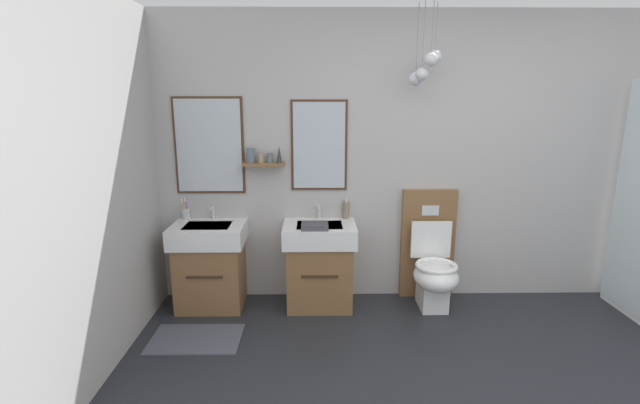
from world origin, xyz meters
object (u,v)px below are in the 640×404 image
(folded_hand_towel, at_px, (315,226))
(toothbrush_cup, at_px, (186,213))
(soap_dispenser, at_px, (346,210))
(vanity_sink_right, at_px, (319,263))
(vanity_sink_left, at_px, (211,263))
(toilet, at_px, (431,263))

(folded_hand_towel, bearing_deg, toothbrush_cup, 164.88)
(toothbrush_cup, height_order, soap_dispenser, toothbrush_cup)
(vanity_sink_right, distance_m, toothbrush_cup, 1.25)
(soap_dispenser, bearing_deg, vanity_sink_left, -171.64)
(toilet, distance_m, soap_dispenser, 0.88)
(vanity_sink_left, bearing_deg, vanity_sink_right, 0.00)
(soap_dispenser, relative_size, folded_hand_towel, 0.84)
(toothbrush_cup, xyz_separation_m, folded_hand_towel, (1.14, -0.31, -0.03))
(toothbrush_cup, relative_size, folded_hand_towel, 0.89)
(vanity_sink_right, height_order, soap_dispenser, soap_dispenser)
(vanity_sink_left, xyz_separation_m, folded_hand_towel, (0.91, -0.14, 0.37))
(toilet, relative_size, toothbrush_cup, 5.10)
(vanity_sink_right, relative_size, folded_hand_towel, 3.37)
(vanity_sink_right, distance_m, soap_dispenser, 0.52)
(toothbrush_cup, height_order, folded_hand_towel, toothbrush_cup)
(vanity_sink_right, bearing_deg, folded_hand_towel, -105.63)
(vanity_sink_right, relative_size, toilet, 0.74)
(soap_dispenser, bearing_deg, toothbrush_cup, -179.58)
(toilet, bearing_deg, folded_hand_towel, -171.85)
(vanity_sink_right, distance_m, folded_hand_towel, 0.40)
(toothbrush_cup, bearing_deg, soap_dispenser, 0.42)
(toilet, bearing_deg, vanity_sink_left, -179.91)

